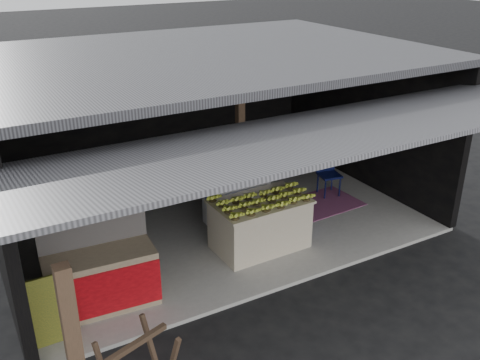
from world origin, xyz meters
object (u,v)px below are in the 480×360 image
banana_table (260,224)px  neighbor_stall (101,277)px  white_crate (236,195)px  plastic_chair (328,170)px  water_barrel (290,215)px

banana_table → neighbor_stall: bearing=-175.3°
white_crate → plastic_chair: white_crate is taller
neighbor_stall → water_barrel: neighbor_stall is taller
white_crate → plastic_chair: (2.17, 0.22, -0.06)m
neighbor_stall → plastic_chair: 5.09m
neighbor_stall → plastic_chair: bearing=20.1°
neighbor_stall → water_barrel: (3.44, 0.55, -0.20)m
banana_table → neighbor_stall: size_ratio=1.03×
white_crate → water_barrel: bearing=-40.5°
white_crate → neighbor_stall: 2.97m
banana_table → water_barrel: 0.85m
banana_table → plastic_chair: (2.24, 1.13, 0.07)m
white_crate → neighbor_stall: neighbor_stall is taller
banana_table → water_barrel: bearing=18.7°
neighbor_stall → water_barrel: size_ratio=3.02×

